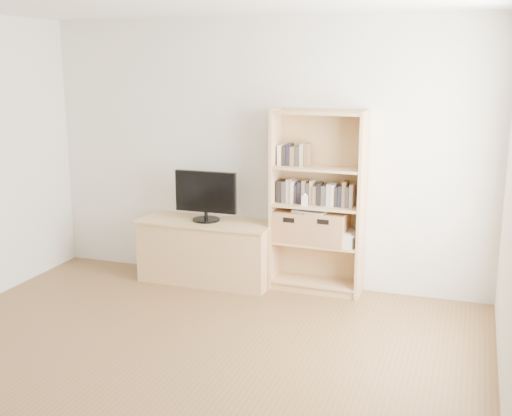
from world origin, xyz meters
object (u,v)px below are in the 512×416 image
at_px(basket_left, 293,225).
at_px(television, 206,196).
at_px(bookshelf, 317,203).
at_px(baby_monitor, 305,201).
at_px(tv_stand, 207,252).
at_px(laptop, 312,211).
at_px(basket_right, 328,228).

bearing_deg(basket_left, television, -172.51).
relative_size(bookshelf, baby_monitor, 17.53).
bearing_deg(bookshelf, basket_left, -178.81).
relative_size(tv_stand, basket_left, 3.71).
bearing_deg(laptop, bookshelf, 29.13).
height_order(television, basket_left, television).
bearing_deg(television, laptop, 4.17).
relative_size(tv_stand, baby_monitor, 13.22).
xyz_separation_m(basket_left, basket_right, (0.34, -0.01, 0.01)).
height_order(bookshelf, basket_right, bookshelf).
distance_m(bookshelf, basket_right, 0.26).
bearing_deg(basket_left, baby_monitor, -34.21).
bearing_deg(laptop, basket_right, 16.09).
distance_m(tv_stand, laptop, 1.17).
distance_m(bookshelf, television, 1.11).
relative_size(tv_stand, basket_right, 3.55).
distance_m(tv_stand, basket_left, 0.94).
bearing_deg(basket_right, tv_stand, -172.29).
relative_size(television, basket_left, 1.78).
xyz_separation_m(tv_stand, basket_right, (1.21, 0.08, 0.34)).
xyz_separation_m(tv_stand, bookshelf, (1.11, 0.09, 0.57)).
bearing_deg(tv_stand, television, 0.00).
distance_m(baby_monitor, basket_left, 0.32).
bearing_deg(bookshelf, tv_stand, -173.80).
height_order(bookshelf, laptop, bookshelf).
height_order(bookshelf, television, bookshelf).
distance_m(tv_stand, bookshelf, 1.25).
height_order(tv_stand, laptop, laptop).
height_order(television, laptop, television).
distance_m(tv_stand, baby_monitor, 1.18).
distance_m(bookshelf, basket_left, 0.34).
bearing_deg(television, basket_left, 6.02).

